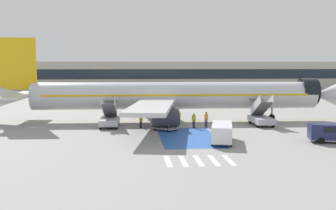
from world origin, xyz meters
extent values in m
plane|color=gray|center=(0.00, 0.00, 0.00)|extent=(600.00, 600.00, 0.00)
cube|color=gold|center=(1.30, -0.99, 0.00)|extent=(81.24, 2.18, 0.01)
cube|color=#2856A8|center=(1.30, -12.57, 0.00)|extent=(5.87, 11.89, 0.01)
cube|color=silver|center=(-1.70, -22.78, 0.00)|extent=(0.44, 3.60, 0.01)
cube|color=silver|center=(-0.50, -22.78, 0.00)|extent=(0.44, 3.60, 0.01)
cube|color=silver|center=(0.70, -22.78, 0.00)|extent=(0.44, 3.60, 0.01)
cube|color=silver|center=(1.90, -22.78, 0.00)|extent=(0.44, 3.60, 0.01)
cube|color=silver|center=(3.10, -22.78, 0.00)|extent=(0.44, 3.60, 0.01)
cylinder|color=silver|center=(1.30, -0.99, 3.43)|extent=(37.33, 4.46, 3.55)
cone|color=silver|center=(21.87, -1.49, 3.43)|extent=(3.99, 3.57, 3.48)
cone|color=silver|center=(-19.99, -0.47, 3.43)|extent=(5.40, 3.54, 3.41)
cylinder|color=black|center=(19.21, -1.42, 3.87)|extent=(2.22, 3.63, 3.58)
cube|color=#EAB214|center=(1.30, -0.99, 3.60)|extent=(34.36, 4.45, 0.24)
cube|color=silver|center=(-1.83, 7.45, 2.90)|extent=(6.07, 16.38, 0.44)
cylinder|color=#38383D|center=(-0.32, 5.95, 1.48)|extent=(3.09, 2.40, 2.33)
cube|color=silver|center=(-2.24, -9.26, 2.90)|extent=(6.81, 16.48, 0.44)
cylinder|color=#38383D|center=(-0.65, -7.83, 1.48)|extent=(3.09, 2.40, 2.33)
cube|color=#EAB214|center=(-19.19, -0.49, 7.62)|extent=(4.97, 0.48, 6.61)
cube|color=silver|center=(-18.58, 2.87, 3.60)|extent=(3.33, 5.75, 0.24)
cube|color=silver|center=(-18.74, -3.87, 3.60)|extent=(3.33, 5.75, 0.24)
cylinder|color=#38383D|center=(14.33, -1.30, 1.75)|extent=(0.20, 0.20, 2.65)
cylinder|color=black|center=(14.33, -1.30, 0.42)|extent=(0.85, 0.30, 0.84)
cylinder|color=#38383D|center=(-0.36, 1.93, 1.72)|extent=(0.24, 0.24, 2.35)
cylinder|color=black|center=(-0.36, 1.93, 0.55)|extent=(1.11, 0.63, 1.10)
cylinder|color=#38383D|center=(-0.50, -3.82, 1.72)|extent=(0.24, 0.24, 2.35)
cylinder|color=black|center=(-0.50, -3.82, 0.55)|extent=(1.11, 0.63, 1.10)
cube|color=#ADB2BA|center=(11.43, -5.61, 0.70)|extent=(2.32, 4.85, 0.70)
cylinder|color=black|center=(10.54, -3.91, 0.35)|extent=(0.24, 0.71, 0.70)
cylinder|color=black|center=(12.41, -3.95, 0.35)|extent=(0.24, 0.71, 0.70)
cylinder|color=black|center=(10.46, -7.27, 0.35)|extent=(0.24, 0.71, 0.70)
cylinder|color=black|center=(12.33, -7.31, 0.35)|extent=(0.24, 0.71, 0.70)
cube|color=#4C4C51|center=(11.43, -5.61, 2.04)|extent=(1.53, 4.18, 2.12)
cube|color=#4C4C51|center=(11.49, -3.33, 3.03)|extent=(1.68, 1.14, 0.12)
cube|color=silver|center=(10.66, -5.59, 2.51)|extent=(0.17, 4.49, 2.83)
cube|color=silver|center=(12.20, -5.63, 2.51)|extent=(0.17, 4.49, 2.83)
cube|color=#ADB2BA|center=(-7.19, -5.15, 0.70)|extent=(2.32, 4.85, 0.70)
cylinder|color=black|center=(-8.08, -3.45, 0.35)|extent=(0.24, 0.71, 0.70)
cylinder|color=black|center=(-6.22, -3.50, 0.35)|extent=(0.24, 0.71, 0.70)
cylinder|color=black|center=(-8.17, -6.81, 0.35)|extent=(0.24, 0.71, 0.70)
cylinder|color=black|center=(-6.30, -6.86, 0.35)|extent=(0.24, 0.71, 0.70)
cube|color=#4C4C51|center=(-7.19, -5.15, 1.97)|extent=(1.53, 4.18, 1.98)
cube|color=#4C4C51|center=(-7.14, -2.87, 2.89)|extent=(1.68, 1.14, 0.12)
cube|color=silver|center=(-7.96, -5.14, 2.44)|extent=(0.17, 4.47, 2.70)
cube|color=silver|center=(-6.42, -5.17, 2.44)|extent=(0.17, 4.47, 2.70)
cube|color=#38383D|center=(-7.67, 23.91, 0.78)|extent=(3.71, 9.89, 0.60)
cube|color=silver|center=(-7.07, 28.59, 1.28)|extent=(2.63, 2.43, 1.60)
cube|color=black|center=(-6.93, 29.66, 1.60)|extent=(1.99, 0.30, 0.70)
cylinder|color=#B7BCC4|center=(-7.73, 23.49, 2.27)|extent=(3.22, 6.90, 2.39)
cylinder|color=gold|center=(-7.73, 23.49, 2.27)|extent=(2.46, 0.66, 2.43)
cylinder|color=black|center=(-8.30, 28.32, 0.48)|extent=(0.40, 0.99, 0.96)
cylinder|color=black|center=(-5.95, 28.02, 0.48)|extent=(0.40, 0.99, 0.96)
cylinder|color=black|center=(-8.92, 23.53, 0.48)|extent=(0.40, 0.99, 0.96)
cylinder|color=black|center=(-6.57, 23.23, 0.48)|extent=(0.40, 0.99, 0.96)
cylinder|color=black|center=(-9.26, 20.87, 0.48)|extent=(0.40, 0.99, 0.96)
cylinder|color=black|center=(-6.91, 20.57, 0.48)|extent=(0.40, 0.99, 0.96)
cube|color=silver|center=(4.13, -15.84, 1.07)|extent=(3.07, 5.70, 1.49)
cube|color=black|center=(4.13, -15.84, 1.40)|extent=(2.54, 3.34, 0.54)
cylinder|color=black|center=(3.68, -14.01, 0.32)|extent=(0.34, 0.67, 0.64)
cylinder|color=black|center=(5.36, -14.41, 0.32)|extent=(0.34, 0.67, 0.64)
cylinder|color=black|center=(2.90, -17.28, 0.32)|extent=(0.34, 0.67, 0.64)
cylinder|color=black|center=(4.58, -17.67, 0.32)|extent=(0.34, 0.67, 0.64)
cube|color=#1E234C|center=(15.00, -16.89, 1.06)|extent=(5.18, 2.77, 1.48)
cube|color=black|center=(15.00, -16.89, 1.39)|extent=(3.02, 2.33, 0.53)
cylinder|color=black|center=(13.68, -15.77, 0.32)|extent=(0.67, 0.33, 0.64)
cylinder|color=black|center=(13.34, -17.35, 0.32)|extent=(0.67, 0.33, 0.64)
cube|color=gray|center=(-0.70, -8.33, 0.26)|extent=(2.83, 2.95, 0.12)
cylinder|color=black|center=(0.46, -8.71, 0.20)|extent=(0.34, 0.37, 0.40)
cylinder|color=black|center=(-0.51, -9.54, 0.20)|extent=(0.34, 0.37, 0.40)
cylinder|color=black|center=(-0.89, -7.13, 0.20)|extent=(0.34, 0.37, 0.40)
cylinder|color=black|center=(-1.86, -7.96, 0.20)|extent=(0.34, 0.37, 0.40)
cylinder|color=gray|center=(0.60, -8.79, 0.59)|extent=(0.05, 0.05, 0.55)
cylinder|color=gray|center=(-0.45, -9.69, 0.59)|extent=(0.05, 0.05, 0.55)
cylinder|color=gray|center=(-0.95, -6.97, 0.59)|extent=(0.05, 0.05, 0.55)
cylinder|color=gray|center=(-2.00, -7.87, 0.59)|extent=(0.05, 0.05, 0.55)
cylinder|color=black|center=(-3.50, -6.03, 0.43)|extent=(0.14, 0.14, 0.86)
cylinder|color=black|center=(-3.41, -6.18, 0.43)|extent=(0.14, 0.14, 0.86)
cube|color=yellow|center=(-3.45, -6.11, 1.21)|extent=(0.40, 0.47, 0.68)
cube|color=silver|center=(-3.45, -6.11, 1.21)|extent=(0.42, 0.49, 0.06)
sphere|color=brown|center=(-3.45, -6.11, 1.67)|extent=(0.23, 0.23, 0.23)
cylinder|color=#191E38|center=(2.86, -7.08, 0.44)|extent=(0.14, 0.14, 0.88)
cylinder|color=#191E38|center=(2.71, -6.99, 0.44)|extent=(0.14, 0.14, 0.88)
cube|color=yellow|center=(2.78, -7.04, 1.23)|extent=(0.47, 0.40, 0.70)
cube|color=silver|center=(2.78, -7.04, 1.23)|extent=(0.49, 0.41, 0.06)
sphere|color=beige|center=(2.78, -7.04, 1.70)|extent=(0.24, 0.24, 0.24)
cylinder|color=#191E38|center=(1.33, -3.65, 0.41)|extent=(0.14, 0.14, 0.82)
cylinder|color=#191E38|center=(1.49, -3.71, 0.41)|extent=(0.14, 0.14, 0.82)
cube|color=yellow|center=(1.41, -3.68, 1.14)|extent=(0.47, 0.35, 0.65)
cube|color=silver|center=(1.41, -3.68, 1.14)|extent=(0.48, 0.37, 0.06)
sphere|color=beige|center=(1.41, -3.68, 1.57)|extent=(0.22, 0.22, 0.22)
cylinder|color=#191E38|center=(4.30, -6.37, 0.45)|extent=(0.14, 0.14, 0.90)
cylinder|color=#191E38|center=(4.47, -6.40, 0.45)|extent=(0.14, 0.14, 0.90)
cube|color=orange|center=(4.39, -6.38, 1.26)|extent=(0.45, 0.29, 0.72)
cube|color=silver|center=(4.39, -6.38, 1.26)|extent=(0.46, 0.30, 0.06)
sphere|color=brown|center=(4.39, -6.38, 1.74)|extent=(0.24, 0.24, 0.24)
cube|color=#B2AD9E|center=(14.61, 74.67, 4.27)|extent=(134.61, 12.00, 8.54)
cube|color=#19232D|center=(14.61, 68.62, 4.70)|extent=(129.22, 0.10, 2.99)
camera|label=1|loc=(-4.38, -52.48, 7.41)|focal=42.00mm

